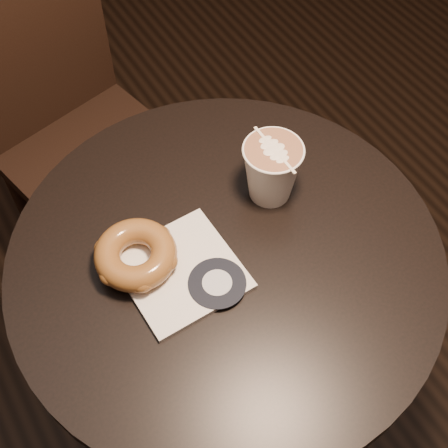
% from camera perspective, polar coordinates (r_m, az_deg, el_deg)
% --- Properties ---
extents(cafe_table, '(0.70, 0.70, 0.75)m').
position_cam_1_polar(cafe_table, '(1.17, 0.14, -7.93)').
color(cafe_table, black).
rests_on(cafe_table, ground).
extents(chair, '(0.46, 0.46, 0.97)m').
position_cam_1_polar(chair, '(1.54, -14.33, 10.21)').
color(chair, black).
rests_on(chair, ground).
extents(pastry_bag, '(0.17, 0.17, 0.01)m').
position_cam_1_polar(pastry_bag, '(0.97, -3.95, -4.34)').
color(pastry_bag, silver).
rests_on(pastry_bag, cafe_table).
extents(doughnut, '(0.13, 0.13, 0.04)m').
position_cam_1_polar(doughnut, '(0.97, -8.09, -2.78)').
color(doughnut, brown).
rests_on(doughnut, pastry_bag).
extents(latte_cup, '(0.10, 0.10, 0.11)m').
position_cam_1_polar(latte_cup, '(1.02, 4.36, 4.80)').
color(latte_cup, white).
rests_on(latte_cup, cafe_table).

